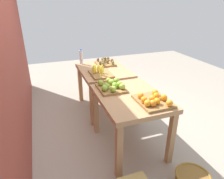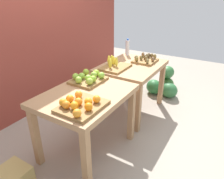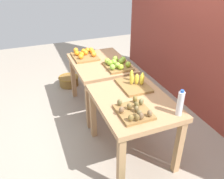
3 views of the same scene
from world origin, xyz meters
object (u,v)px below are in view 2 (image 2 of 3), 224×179
(kiwi_bin, at_px, (145,59))
(water_bottle, at_px, (127,47))
(display_table_left, at_px, (86,103))
(display_table_right, at_px, (131,72))
(banana_crate, at_px, (115,66))
(watermelon_pile, at_px, (164,84))
(orange_bin, at_px, (80,105))
(apple_bin, at_px, (88,78))

(kiwi_bin, distance_m, water_bottle, 0.45)
(display_table_left, bearing_deg, display_table_right, 0.00)
(banana_crate, height_order, kiwi_bin, banana_crate)
(display_table_left, height_order, watermelon_pile, display_table_left)
(display_table_left, height_order, display_table_right, same)
(orange_bin, relative_size, apple_bin, 1.14)
(display_table_right, relative_size, apple_bin, 2.58)
(apple_bin, xyz_separation_m, kiwi_bin, (1.09, -0.27, -0.01))
(banana_crate, relative_size, watermelon_pile, 0.63)
(display_table_right, xyz_separation_m, kiwi_bin, (0.24, -0.11, 0.15))
(display_table_left, xyz_separation_m, water_bottle, (1.54, 0.29, 0.25))
(display_table_right, xyz_separation_m, apple_bin, (-0.85, 0.16, 0.16))
(kiwi_bin, bearing_deg, display_table_left, 175.27)
(water_bottle, bearing_deg, orange_bin, -165.96)
(banana_crate, bearing_deg, kiwi_bin, -26.38)
(display_table_right, relative_size, water_bottle, 3.71)
(display_table_right, relative_size, kiwi_bin, 2.83)
(kiwi_bin, bearing_deg, water_bottle, 67.08)
(orange_bin, xyz_separation_m, apple_bin, (0.55, 0.32, 0.01))
(display_table_left, bearing_deg, kiwi_bin, -4.73)
(orange_bin, bearing_deg, apple_bin, 30.38)
(display_table_right, height_order, water_bottle, water_bottle)
(apple_bin, bearing_deg, orange_bin, -149.62)
(display_table_left, xyz_separation_m, watermelon_pile, (2.00, -0.26, -0.48))
(display_table_left, relative_size, orange_bin, 2.27)
(water_bottle, bearing_deg, apple_bin, -173.99)
(water_bottle, bearing_deg, display_table_right, -144.73)
(display_table_right, bearing_deg, kiwi_bin, -24.85)
(water_bottle, bearing_deg, display_table_left, -169.15)
(orange_bin, xyz_separation_m, watermelon_pile, (2.28, -0.10, -0.64))
(orange_bin, distance_m, apple_bin, 0.63)
(display_table_left, relative_size, banana_crate, 2.36)
(orange_bin, height_order, watermelon_pile, orange_bin)
(watermelon_pile, bearing_deg, kiwi_bin, 166.72)
(apple_bin, height_order, kiwi_bin, apple_bin)
(orange_bin, distance_m, watermelon_pile, 2.37)
(display_table_right, relative_size, banana_crate, 2.36)
(display_table_left, distance_m, kiwi_bin, 1.38)
(water_bottle, relative_size, watermelon_pile, 0.40)
(orange_bin, relative_size, water_bottle, 1.63)
(display_table_right, xyz_separation_m, water_bottle, (0.42, 0.29, 0.25))
(watermelon_pile, bearing_deg, orange_bin, 177.37)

